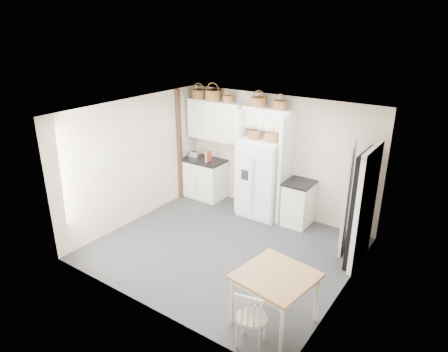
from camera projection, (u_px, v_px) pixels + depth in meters
The scene contains 29 objects.
floor at pixel (224, 248), 7.53m from camera, with size 4.50×4.50×0.00m, color #333339.
ceiling at pixel (224, 112), 6.58m from camera, with size 4.50×4.50×0.00m, color white.
wall_back at pixel (277, 155), 8.58m from camera, with size 4.50×4.50×0.00m, color tan.
wall_left at pixel (135, 161), 8.25m from camera, with size 4.00×4.00×0.00m, color tan.
wall_right at pixel (350, 218), 5.86m from camera, with size 4.00×4.00×0.00m, color tan.
refrigerator at pixel (262, 178), 8.55m from camera, with size 0.89×0.72×1.73m, color white.
base_cab_left at pixel (204, 179), 9.60m from camera, with size 0.99×0.62×0.91m, color white.
base_cab_right at pixel (298, 204), 8.29m from camera, with size 0.51×0.62×0.91m, color white.
dining_table at pixel (275, 299), 5.55m from camera, with size 0.96×0.96×0.80m, color brown.
windsor_chair at pixel (252, 318), 5.16m from camera, with size 0.42×0.38×0.86m, color white.
counter_left at pixel (204, 160), 9.43m from camera, with size 1.03×0.66×0.04m, color black.
counter_right at pixel (300, 183), 8.12m from camera, with size 0.56×0.66×0.04m, color black.
toaster at pixel (194, 155), 9.43m from camera, with size 0.25×0.15×0.18m, color silver.
cookbook_red at pixel (208, 156), 9.21m from camera, with size 0.04×0.17×0.25m, color maroon.
cookbook_cream at pixel (208, 156), 9.21m from camera, with size 0.04×0.17×0.25m, color beige.
basket_upper_a at pixel (199, 94), 9.08m from camera, with size 0.34×0.34×0.19m, color brown.
basket_upper_b at pixel (213, 95), 8.87m from camera, with size 0.37×0.37×0.22m, color brown.
basket_upper_c at pixel (228, 99), 8.66m from camera, with size 0.25×0.25×0.14m, color brown.
basket_bridge_a at pixel (259, 102), 8.25m from camera, with size 0.32×0.32×0.18m, color brown.
basket_bridge_b at pixel (280, 105), 7.99m from camera, with size 0.30×0.30×0.17m, color brown.
basket_fridge_a at pixel (254, 135), 8.22m from camera, with size 0.28×0.28×0.15m, color brown.
basket_fridge_b at pixel (271, 138), 8.01m from camera, with size 0.28×0.28×0.15m, color brown.
upper_cabinet at pixel (216, 120), 9.03m from camera, with size 1.40×0.34×0.90m, color white.
bridge_cabinet at pixel (269, 118), 8.23m from camera, with size 1.12×0.34×0.45m, color white.
fridge_panel_left at pixel (244, 160), 8.76m from camera, with size 0.08×0.60×2.30m, color white.
fridge_panel_right at pixel (286, 169), 8.22m from camera, with size 0.08×0.60×2.30m, color white.
trim_post at pixel (180, 146), 9.25m from camera, with size 0.09×0.09×2.60m, color #32180C.
doorway_void at pixel (362, 209), 6.77m from camera, with size 0.18×0.85×2.05m, color black.
door_slab at pixel (348, 197), 7.22m from camera, with size 0.80×0.04×2.05m, color white.
Camera 1 is at (3.71, -5.35, 4.02)m, focal length 32.00 mm.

